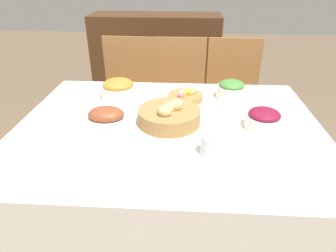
{
  "coord_description": "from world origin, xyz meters",
  "views": [
    {
      "loc": [
        0.08,
        -1.3,
        1.46
      ],
      "look_at": [
        0.0,
        -0.09,
        0.8
      ],
      "focal_mm": 32.0,
      "sensor_mm": 36.0,
      "label": 1
    }
  ],
  "objects_px": {
    "chair_far_right": "(232,98)",
    "spoon": "(194,178)",
    "ham_platter": "(106,115)",
    "fork": "(109,175)",
    "egg_basket": "(185,96)",
    "chair_far_left": "(128,96)",
    "bread_basket": "(170,115)",
    "green_salad_bowl": "(231,89)",
    "drinking_cup": "(210,145)",
    "chair_far_center": "(179,97)",
    "carrot_bowl": "(118,89)",
    "butter_dish": "(101,145)",
    "knife": "(186,178)",
    "dinner_plate": "(147,176)",
    "beet_salad_bowl": "(264,119)",
    "sideboard": "(156,61)"
  },
  "relations": [
    {
      "from": "ham_platter",
      "to": "drinking_cup",
      "type": "height_order",
      "value": "drinking_cup"
    },
    {
      "from": "knife",
      "to": "butter_dish",
      "type": "distance_m",
      "value": 0.41
    },
    {
      "from": "egg_basket",
      "to": "fork",
      "type": "distance_m",
      "value": 0.78
    },
    {
      "from": "ham_platter",
      "to": "knife",
      "type": "distance_m",
      "value": 0.61
    },
    {
      "from": "dinner_plate",
      "to": "spoon",
      "type": "height_order",
      "value": "dinner_plate"
    },
    {
      "from": "chair_far_left",
      "to": "fork",
      "type": "height_order",
      "value": "chair_far_left"
    },
    {
      "from": "fork",
      "to": "ham_platter",
      "type": "bearing_deg",
      "value": 106.38
    },
    {
      "from": "chair_far_right",
      "to": "egg_basket",
      "type": "relative_size",
      "value": 4.77
    },
    {
      "from": "chair_far_center",
      "to": "carrot_bowl",
      "type": "distance_m",
      "value": 0.75
    },
    {
      "from": "chair_far_right",
      "to": "carrot_bowl",
      "type": "distance_m",
      "value": 1.02
    },
    {
      "from": "ham_platter",
      "to": "drinking_cup",
      "type": "distance_m",
      "value": 0.58
    },
    {
      "from": "chair_far_center",
      "to": "carrot_bowl",
      "type": "xyz_separation_m",
      "value": [
        -0.34,
        -0.6,
        0.3
      ]
    },
    {
      "from": "chair_far_right",
      "to": "dinner_plate",
      "type": "distance_m",
      "value": 1.47
    },
    {
      "from": "chair_far_left",
      "to": "butter_dish",
      "type": "xyz_separation_m",
      "value": [
        0.11,
        -1.17,
        0.26
      ]
    },
    {
      "from": "fork",
      "to": "drinking_cup",
      "type": "height_order",
      "value": "drinking_cup"
    },
    {
      "from": "sideboard",
      "to": "chair_far_center",
      "type": "bearing_deg",
      "value": -74.64
    },
    {
      "from": "ham_platter",
      "to": "fork",
      "type": "bearing_deg",
      "value": -75.17
    },
    {
      "from": "bread_basket",
      "to": "butter_dish",
      "type": "height_order",
      "value": "bread_basket"
    },
    {
      "from": "chair_far_left",
      "to": "chair_far_center",
      "type": "xyz_separation_m",
      "value": [
        0.41,
        0.0,
        0.0
      ]
    },
    {
      "from": "beet_salad_bowl",
      "to": "carrot_bowl",
      "type": "height_order",
      "value": "carrot_bowl"
    },
    {
      "from": "spoon",
      "to": "butter_dish",
      "type": "relative_size",
      "value": 1.76
    },
    {
      "from": "chair_far_right",
      "to": "spoon",
      "type": "bearing_deg",
      "value": -102.91
    },
    {
      "from": "ham_platter",
      "to": "chair_far_right",
      "type": "bearing_deg",
      "value": 49.15
    },
    {
      "from": "chair_far_center",
      "to": "butter_dish",
      "type": "bearing_deg",
      "value": -106.13
    },
    {
      "from": "butter_dish",
      "to": "spoon",
      "type": "bearing_deg",
      "value": -24.87
    },
    {
      "from": "chair_far_right",
      "to": "spoon",
      "type": "height_order",
      "value": "chair_far_right"
    },
    {
      "from": "chair_far_center",
      "to": "fork",
      "type": "distance_m",
      "value": 1.39
    },
    {
      "from": "chair_far_left",
      "to": "ham_platter",
      "type": "relative_size",
      "value": 3.38
    },
    {
      "from": "bread_basket",
      "to": "green_salad_bowl",
      "type": "distance_m",
      "value": 0.49
    },
    {
      "from": "carrot_bowl",
      "to": "spoon",
      "type": "xyz_separation_m",
      "value": [
        0.44,
        -0.76,
        -0.05
      ]
    },
    {
      "from": "chair_far_center",
      "to": "bread_basket",
      "type": "height_order",
      "value": "chair_far_center"
    },
    {
      "from": "egg_basket",
      "to": "chair_far_center",
      "type": "bearing_deg",
      "value": 94.88
    },
    {
      "from": "green_salad_bowl",
      "to": "butter_dish",
      "type": "relative_size",
      "value": 1.73
    },
    {
      "from": "chair_far_left",
      "to": "chair_far_right",
      "type": "height_order",
      "value": "same"
    },
    {
      "from": "beet_salad_bowl",
      "to": "fork",
      "type": "relative_size",
      "value": 1.0
    },
    {
      "from": "chair_far_right",
      "to": "green_salad_bowl",
      "type": "bearing_deg",
      "value": -99.67
    },
    {
      "from": "sideboard",
      "to": "bread_basket",
      "type": "xyz_separation_m",
      "value": [
        0.26,
        -1.95,
        0.31
      ]
    },
    {
      "from": "green_salad_bowl",
      "to": "spoon",
      "type": "xyz_separation_m",
      "value": [
        -0.23,
        -0.79,
        -0.05
      ]
    },
    {
      "from": "chair_far_right",
      "to": "drinking_cup",
      "type": "xyz_separation_m",
      "value": [
        -0.27,
        -1.17,
        0.29
      ]
    },
    {
      "from": "chair_far_right",
      "to": "butter_dish",
      "type": "bearing_deg",
      "value": -121.25
    },
    {
      "from": "chair_far_left",
      "to": "fork",
      "type": "distance_m",
      "value": 1.39
    },
    {
      "from": "beet_salad_bowl",
      "to": "drinking_cup",
      "type": "bearing_deg",
      "value": -138.96
    },
    {
      "from": "egg_basket",
      "to": "knife",
      "type": "height_order",
      "value": "egg_basket"
    },
    {
      "from": "chair_far_right",
      "to": "drinking_cup",
      "type": "distance_m",
      "value": 1.24
    },
    {
      "from": "egg_basket",
      "to": "drinking_cup",
      "type": "height_order",
      "value": "drinking_cup"
    },
    {
      "from": "green_salad_bowl",
      "to": "drinking_cup",
      "type": "height_order",
      "value": "green_salad_bowl"
    },
    {
      "from": "egg_basket",
      "to": "green_salad_bowl",
      "type": "xyz_separation_m",
      "value": [
        0.27,
        0.06,
        0.02
      ]
    },
    {
      "from": "carrot_bowl",
      "to": "knife",
      "type": "bearing_deg",
      "value": -61.47
    },
    {
      "from": "carrot_bowl",
      "to": "dinner_plate",
      "type": "distance_m",
      "value": 0.8
    },
    {
      "from": "knife",
      "to": "bread_basket",
      "type": "bearing_deg",
      "value": 102.46
    }
  ]
}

